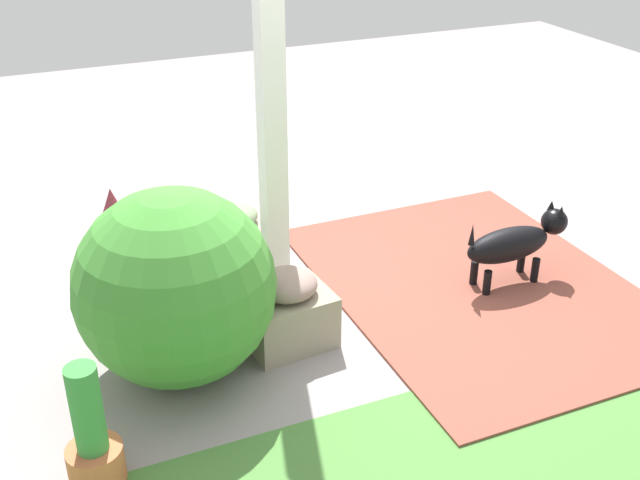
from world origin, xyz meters
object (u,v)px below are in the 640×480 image
object	(u,v)px
round_shrub	(175,287)
stone_planter_nearest	(236,236)
terracotta_pot_spiky	(116,232)
dog	(515,242)
porch_pillar	(271,95)
terracotta_pot_tall	(92,442)
stone_planter_mid	(288,310)

from	to	relation	value
round_shrub	stone_planter_nearest	bearing A→B (deg)	-121.59
terracotta_pot_spiky	dog	size ratio (longest dim) A/B	0.79
porch_pillar	terracotta_pot_tall	bearing A→B (deg)	42.74
round_shrub	stone_planter_mid	bearing A→B (deg)	-177.61
terracotta_pot_tall	terracotta_pot_spiky	distance (m)	1.92
stone_planter_nearest	round_shrub	world-z (taller)	round_shrub
stone_planter_nearest	stone_planter_mid	size ratio (longest dim) A/B	0.85
round_shrub	terracotta_pot_spiky	world-z (taller)	round_shrub
terracotta_pot_spiky	dog	distance (m)	2.53
porch_pillar	terracotta_pot_spiky	xyz separation A→B (m)	(0.84, -0.68, -1.00)
stone_planter_nearest	terracotta_pot_spiky	bearing A→B (deg)	-15.72
porch_pillar	stone_planter_nearest	xyz separation A→B (m)	(0.11, -0.47, -1.08)
stone_planter_mid	terracotta_pot_tall	xyz separation A→B (m)	(1.16, 0.66, 0.01)
terracotta_pot_spiky	terracotta_pot_tall	bearing A→B (deg)	76.77
round_shrub	terracotta_pot_spiky	xyz separation A→B (m)	(0.11, -1.23, -0.24)
terracotta_pot_spiky	round_shrub	bearing A→B (deg)	95.08
round_shrub	terracotta_pot_tall	size ratio (longest dim) A/B	1.68
terracotta_pot_spiky	stone_planter_nearest	bearing A→B (deg)	164.28
dog	porch_pillar	bearing A→B (deg)	-18.71
porch_pillar	terracotta_pot_spiky	bearing A→B (deg)	-38.92
stone_planter_nearest	dog	distance (m)	1.79
porch_pillar	terracotta_pot_spiky	size ratio (longest dim) A/B	4.40
porch_pillar	terracotta_pot_tall	size ratio (longest dim) A/B	4.15
terracotta_pot_tall	dog	distance (m)	2.78
terracotta_pot_tall	stone_planter_nearest	bearing A→B (deg)	-125.30
stone_planter_nearest	terracotta_pot_tall	xyz separation A→B (m)	(1.17, 1.66, 0.03)
stone_planter_mid	dog	xyz separation A→B (m)	(-1.53, -0.04, 0.09)
porch_pillar	stone_planter_mid	bearing A→B (deg)	76.60
stone_planter_mid	terracotta_pot_tall	size ratio (longest dim) A/B	0.81
stone_planter_nearest	dog	size ratio (longest dim) A/B	0.58
stone_planter_mid	terracotta_pot_spiky	xyz separation A→B (m)	(0.72, -1.20, 0.07)
terracotta_pot_spiky	dog	bearing A→B (deg)	152.78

